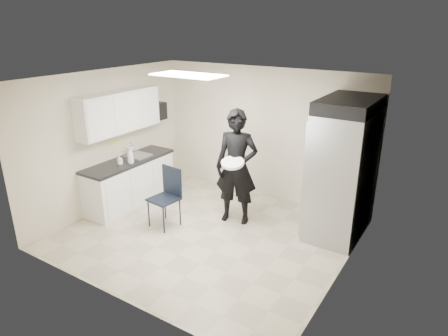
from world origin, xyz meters
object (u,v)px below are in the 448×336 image
Objects in this scene: commercial_fridge at (342,174)px; folding_chair at (164,199)px; lower_counter at (130,183)px; man_tuxedo at (237,167)px.

commercial_fridge reaches higher than folding_chair.
folding_chair is at bearing -17.10° from lower_counter.
folding_chair is (-2.62, -1.43, -0.54)m from commercial_fridge.
man_tuxedo is (2.11, 0.50, 0.59)m from lower_counter.
folding_chair is 0.50× the size of man_tuxedo.
man_tuxedo reaches higher than lower_counter.
lower_counter is at bearing -164.12° from commercial_fridge.
lower_counter is at bearing 178.02° from man_tuxedo.
man_tuxedo is (-1.67, -0.58, -0.03)m from commercial_fridge.
lower_counter is 3.98m from commercial_fridge.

